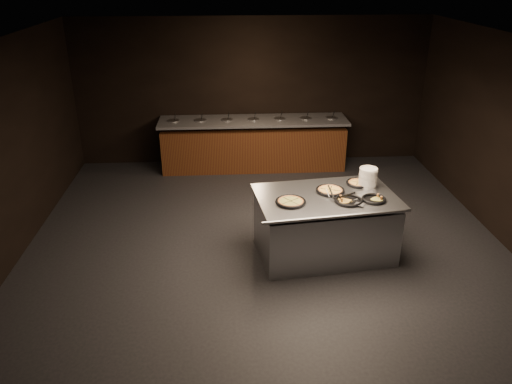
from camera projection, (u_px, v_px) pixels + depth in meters
room at (270, 165)px, 6.34m from camera, size 7.02×8.02×2.92m
salad_bar at (253, 147)px, 9.99m from camera, size 3.70×0.83×1.18m
serving_counter at (324, 226)px, 6.98m from camera, size 2.02×1.44×0.91m
plate_stack at (368, 177)px, 7.02m from camera, size 0.25×0.25×0.27m
pan_veggie_whole at (291, 202)px, 6.57m from camera, size 0.40×0.40×0.04m
pan_cheese_whole at (330, 190)px, 6.90m from camera, size 0.40×0.40×0.04m
pan_cheese_slices_a at (358, 183)px, 7.13m from camera, size 0.35×0.35×0.04m
pan_cheese_slices_b at (349, 200)px, 6.61m from camera, size 0.38×0.38×0.04m
pan_veggie_slices at (374, 199)px, 6.64m from camera, size 0.33×0.33×0.04m
server_left at (329, 192)px, 6.71m from camera, size 0.16×0.32×0.16m
server_right at (351, 198)px, 6.53m from camera, size 0.32×0.26×0.18m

